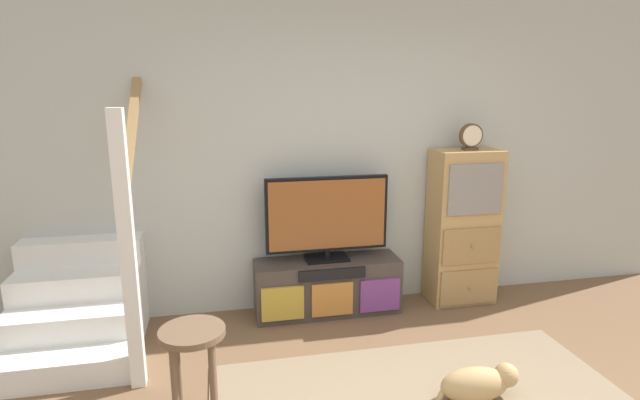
# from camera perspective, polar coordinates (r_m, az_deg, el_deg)

# --- Properties ---
(back_wall) EXTENTS (6.40, 0.12, 2.70)m
(back_wall) POSITION_cam_1_polar(r_m,az_deg,el_deg) (4.38, 3.98, 5.43)
(back_wall) COLOR #B2B7B2
(back_wall) RESTS_ON ground_plane
(media_console) EXTENTS (1.24, 0.38, 0.47)m
(media_console) POSITION_cam_1_polar(r_m,az_deg,el_deg) (4.35, 0.85, -9.85)
(media_console) COLOR #423833
(media_console) RESTS_ON ground_plane
(television) EXTENTS (1.04, 0.22, 0.72)m
(television) POSITION_cam_1_polar(r_m,az_deg,el_deg) (4.17, 0.81, -1.88)
(television) COLOR black
(television) RESTS_ON media_console
(side_cabinet) EXTENTS (0.58, 0.38, 1.38)m
(side_cabinet) POSITION_cam_1_polar(r_m,az_deg,el_deg) (4.63, 16.02, -3.01)
(side_cabinet) COLOR tan
(side_cabinet) RESTS_ON ground_plane
(desk_clock) EXTENTS (0.20, 0.08, 0.23)m
(desk_clock) POSITION_cam_1_polar(r_m,az_deg,el_deg) (4.47, 16.87, 6.93)
(desk_clock) COLOR #4C3823
(desk_clock) RESTS_ON side_cabinet
(staircase) EXTENTS (1.00, 1.36, 2.20)m
(staircase) POSITION_cam_1_polar(r_m,az_deg,el_deg) (4.35, -25.30, -9.29)
(staircase) COLOR white
(staircase) RESTS_ON ground_plane
(bar_stool_near) EXTENTS (0.34, 0.34, 0.71)m
(bar_stool_near) POSITION_cam_1_polar(r_m,az_deg,el_deg) (2.80, -14.22, -17.43)
(bar_stool_near) COLOR brown
(bar_stool_near) RESTS_ON ground_plane
(dog) EXTENTS (0.54, 0.22, 0.23)m
(dog) POSITION_cam_1_polar(r_m,az_deg,el_deg) (3.45, 17.71, -19.32)
(dog) COLOR tan
(dog) RESTS_ON ground_plane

